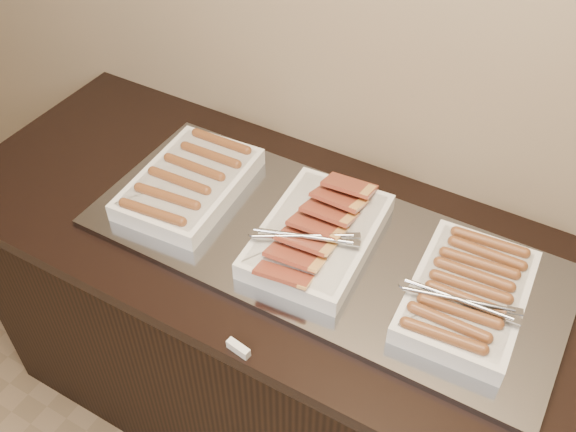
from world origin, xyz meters
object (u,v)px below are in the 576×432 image
Objects in this scene: dish_center at (317,234)px; counter at (312,349)px; dish_left at (190,182)px; warming_tray at (321,246)px; dish_right at (467,294)px.

counter is at bearing 106.51° from dish_center.
dish_left is 0.94× the size of dish_center.
dish_left is 0.39m from dish_center.
counter is at bearing 180.00° from warming_tray.
counter is at bearing -3.81° from dish_left.
dish_left is at bearing 180.00° from warming_tray.
dish_left is 0.77m from dish_right.
dish_left is at bearing 175.64° from dish_center.
dish_left reaches higher than counter.
dish_center reaches higher than dish_right.
dish_left is (-0.40, 0.00, 0.04)m from warming_tray.
dish_center is at bearing -4.31° from dish_left.
dish_center is 0.38m from dish_right.
dish_right is at bearing -3.89° from dish_center.
dish_right is at bearing -0.56° from warming_tray.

